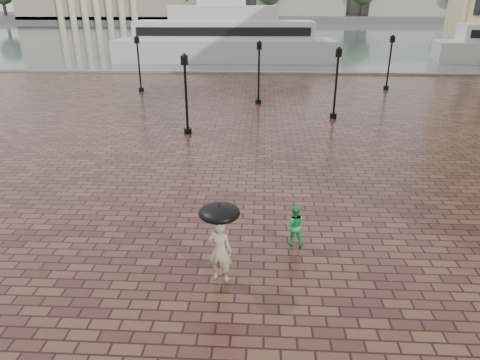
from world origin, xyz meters
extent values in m
plane|color=#381C19|center=(0.00, 0.00, 0.00)|extent=(300.00, 300.00, 0.00)
plane|color=#434C51|center=(0.00, 92.00, 0.00)|extent=(240.00, 240.00, 0.00)
cube|color=slate|center=(0.00, 32.00, 0.00)|extent=(80.00, 0.60, 0.30)
cube|color=#4C4C47|center=(0.00, 160.00, 1.00)|extent=(300.00, 60.00, 2.00)
cylinder|color=#2D2119|center=(-90.00, 138.00, 4.00)|extent=(1.00, 1.00, 8.00)
cylinder|color=#2D2119|center=(-60.00, 138.00, 4.00)|extent=(1.00, 1.00, 8.00)
cylinder|color=#2D2119|center=(-30.00, 138.00, 4.00)|extent=(1.00, 1.00, 8.00)
cylinder|color=#2D2119|center=(0.00, 138.00, 4.00)|extent=(1.00, 1.00, 8.00)
cylinder|color=#2D2119|center=(30.00, 138.00, 4.00)|extent=(1.00, 1.00, 8.00)
cylinder|color=#2D2119|center=(60.00, 138.00, 4.00)|extent=(1.00, 1.00, 8.00)
cylinder|color=black|center=(-6.00, 10.00, 0.15)|extent=(0.44, 0.44, 0.30)
cylinder|color=black|center=(-6.00, 10.00, 2.00)|extent=(0.14, 0.14, 4.00)
cube|color=black|center=(-6.00, 10.00, 4.15)|extent=(0.35, 0.35, 0.50)
sphere|color=beige|center=(-6.00, 10.00, 4.15)|extent=(0.28, 0.28, 0.28)
cylinder|color=black|center=(3.00, 14.00, 0.15)|extent=(0.44, 0.44, 0.30)
cylinder|color=black|center=(3.00, 14.00, 2.00)|extent=(0.14, 0.14, 4.00)
cube|color=black|center=(3.00, 14.00, 4.15)|extent=(0.35, 0.35, 0.50)
sphere|color=beige|center=(3.00, 14.00, 4.15)|extent=(0.28, 0.28, 0.28)
cylinder|color=black|center=(-12.00, 22.00, 0.15)|extent=(0.44, 0.44, 0.30)
cylinder|color=black|center=(-12.00, 22.00, 2.00)|extent=(0.14, 0.14, 4.00)
cube|color=black|center=(-12.00, 22.00, 4.15)|extent=(0.35, 0.35, 0.50)
sphere|color=beige|center=(-12.00, 22.00, 4.15)|extent=(0.28, 0.28, 0.28)
cylinder|color=black|center=(9.00, 24.00, 0.15)|extent=(0.44, 0.44, 0.30)
cylinder|color=black|center=(9.00, 24.00, 2.00)|extent=(0.14, 0.14, 4.00)
cube|color=black|center=(9.00, 24.00, 4.15)|extent=(0.35, 0.35, 0.50)
sphere|color=beige|center=(9.00, 24.00, 4.15)|extent=(0.28, 0.28, 0.28)
cylinder|color=black|center=(-2.00, 18.00, 0.15)|extent=(0.44, 0.44, 0.30)
cylinder|color=black|center=(-2.00, 18.00, 2.00)|extent=(0.14, 0.14, 4.00)
cube|color=black|center=(-2.00, 18.00, 4.15)|extent=(0.35, 0.35, 0.50)
sphere|color=beige|center=(-2.00, 18.00, 4.15)|extent=(0.28, 0.28, 0.28)
imported|color=tan|center=(-2.74, -3.97, 0.92)|extent=(0.75, 0.58, 1.84)
imported|color=green|center=(-0.59, -1.97, 0.67)|extent=(0.66, 0.52, 1.34)
cube|color=silver|center=(-6.59, 41.94, 1.30)|extent=(27.33, 7.19, 2.61)
cube|color=silver|center=(-6.59, 41.94, 3.70)|extent=(21.87, 6.18, 2.17)
cube|color=silver|center=(-6.59, 41.94, 5.65)|extent=(13.16, 5.32, 1.74)
cube|color=black|center=(-6.52, 39.06, 3.70)|extent=(20.65, 0.61, 0.98)
cube|color=black|center=(-6.66, 44.82, 3.70)|extent=(20.65, 0.61, 0.98)
cylinder|color=black|center=(-2.74, -3.97, 1.56)|extent=(0.02, 0.02, 0.95)
ellipsoid|color=black|center=(-2.74, -3.97, 2.08)|extent=(1.10, 1.10, 0.39)
camera|label=1|loc=(-1.66, -13.87, 7.23)|focal=32.00mm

